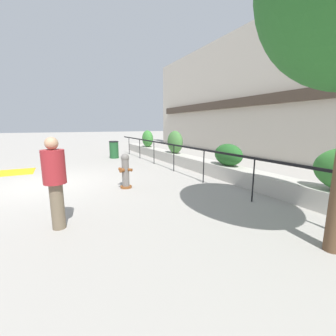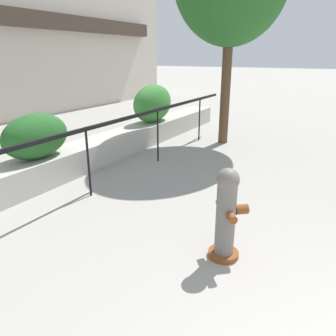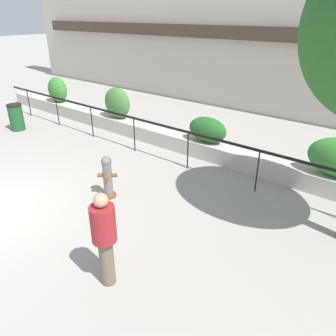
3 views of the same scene
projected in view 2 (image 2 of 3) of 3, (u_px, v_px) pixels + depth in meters
name	position (u px, v px, depth m)	size (l,w,h in m)	color
hedge_bush_2	(36.00, 136.00, 5.62)	(1.28, 0.66, 0.78)	#235B23
hedge_bush_3	(153.00, 103.00, 8.68)	(1.52, 0.69, 0.98)	#387F33
fire_hydrant	(226.00, 213.00, 3.63)	(0.50, 0.50, 1.08)	brown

